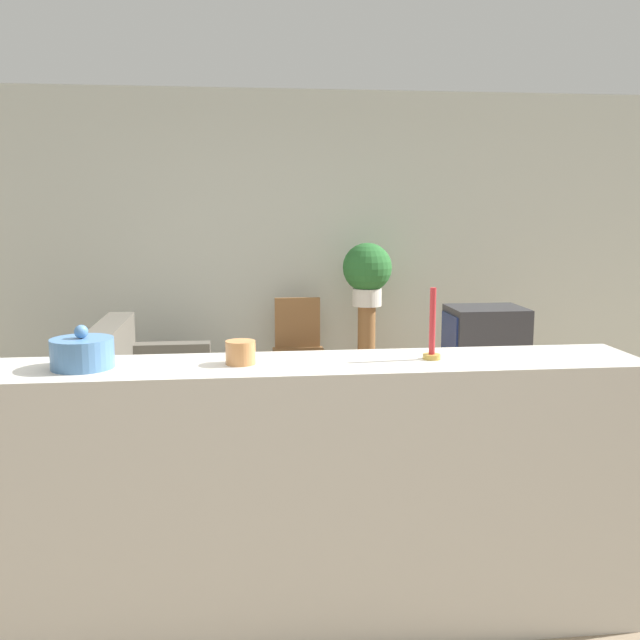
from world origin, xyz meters
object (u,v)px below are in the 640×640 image
object	(u,v)px
wooden_chair	(299,345)
decorative_bowl	(82,353)
television	(485,336)
couch	(140,409)

from	to	relation	value
wooden_chair	decorative_bowl	world-z (taller)	decorative_bowl
television	couch	bearing A→B (deg)	-175.77
couch	wooden_chair	size ratio (longest dim) A/B	2.20
couch	television	bearing A→B (deg)	4.23
couch	wooden_chair	distance (m)	1.65
television	decorative_bowl	world-z (taller)	decorative_bowl
television	wooden_chair	distance (m)	1.63
couch	decorative_bowl	xyz separation A→B (m)	(0.12, -2.23, 0.87)
wooden_chair	couch	bearing A→B (deg)	-137.49
television	decorative_bowl	xyz separation A→B (m)	(-2.42, -2.42, 0.43)
couch	wooden_chair	world-z (taller)	wooden_chair
couch	decorative_bowl	bearing A→B (deg)	-87.05
decorative_bowl	television	bearing A→B (deg)	44.92
decorative_bowl	wooden_chair	bearing A→B (deg)	71.87
television	wooden_chair	bearing A→B (deg)	145.39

